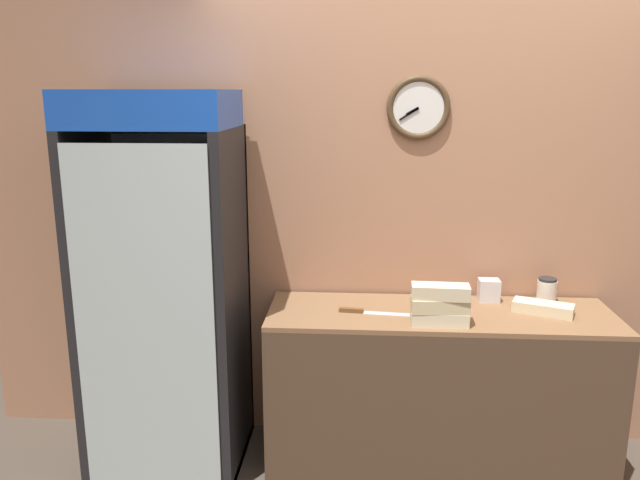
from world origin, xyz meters
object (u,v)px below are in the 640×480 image
sandwich_stack_top (440,292)px  napkin_dispenser (489,290)px  beverage_cooler (167,267)px  sandwich_stack_bottom (439,318)px  sandwich_stack_middle (440,305)px  chefs_knife (364,312)px  sandwich_flat_left (543,308)px  condiment_jar (547,290)px

sandwich_stack_top → napkin_dispenser: (0.31, 0.38, -0.11)m
beverage_cooler → sandwich_stack_bottom: bearing=-7.4°
sandwich_stack_middle → napkin_dispenser: sandwich_stack_middle is taller
beverage_cooler → sandwich_stack_bottom: 1.42m
sandwich_stack_bottom → sandwich_stack_middle: bearing=0.0°
beverage_cooler → sandwich_stack_middle: beverage_cooler is taller
sandwich_stack_bottom → beverage_cooler: bearing=172.6°
beverage_cooler → chefs_knife: size_ratio=5.42×
chefs_knife → sandwich_flat_left: bearing=3.6°
sandwich_stack_middle → condiment_jar: bearing=31.9°
condiment_jar → sandwich_stack_top: bearing=-148.1°
beverage_cooler → condiment_jar: size_ratio=15.02×
sandwich_stack_top → sandwich_stack_middle: bearing=0.0°
sandwich_stack_middle → sandwich_stack_top: 0.07m
chefs_knife → sandwich_stack_bottom: bearing=-21.0°
beverage_cooler → sandwich_stack_bottom: beverage_cooler is taller
sandwich_stack_bottom → condiment_jar: size_ratio=2.10×
beverage_cooler → condiment_jar: beverage_cooler is taller
beverage_cooler → sandwich_stack_middle: size_ratio=7.11×
sandwich_stack_middle → sandwich_flat_left: bearing=19.7°
beverage_cooler → sandwich_stack_top: 1.41m
sandwich_stack_bottom → condiment_jar: 0.73m
beverage_cooler → sandwich_flat_left: bearing=0.5°
sandwich_stack_bottom → sandwich_flat_left: 0.58m
sandwich_stack_top → napkin_dispenser: sandwich_stack_top is taller
beverage_cooler → chefs_knife: 1.05m
condiment_jar → sandwich_stack_middle: bearing=-148.1°
sandwich_flat_left → napkin_dispenser: (-0.24, 0.18, 0.03)m
sandwich_stack_bottom → napkin_dispenser: size_ratio=2.30×
beverage_cooler → sandwich_flat_left: (1.95, 0.02, -0.19)m
napkin_dispenser → beverage_cooler: bearing=-173.4°
sandwich_stack_top → chefs_knife: (-0.36, 0.14, -0.16)m
sandwich_flat_left → beverage_cooler: bearing=-179.5°
chefs_knife → napkin_dispenser: (0.67, 0.24, 0.05)m
sandwich_stack_top → sandwich_stack_bottom: bearing=0.0°
beverage_cooler → sandwich_flat_left: 1.96m
sandwich_stack_middle → napkin_dispenser: 0.49m
sandwich_stack_middle → sandwich_stack_top: (0.00, 0.00, 0.07)m
sandwich_stack_top → napkin_dispenser: size_ratio=2.34×
sandwich_stack_bottom → chefs_knife: 0.39m
sandwich_stack_middle → chefs_knife: 0.40m
sandwich_stack_top → beverage_cooler: bearing=172.6°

